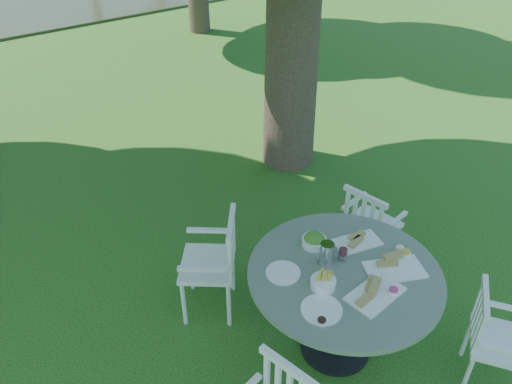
% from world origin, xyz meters
% --- Properties ---
extents(ground, '(140.00, 140.00, 0.00)m').
position_xyz_m(ground, '(0.00, 0.00, 0.00)').
color(ground, '#16440E').
rests_on(ground, ground).
extents(table, '(1.41, 1.41, 0.84)m').
position_xyz_m(table, '(-0.11, -0.99, 0.68)').
color(table, black).
rests_on(table, ground).
extents(chair_ne, '(0.47, 0.50, 0.88)m').
position_xyz_m(chair_ne, '(0.80, -0.45, 0.52)').
color(chair_ne, white).
rests_on(chair_ne, ground).
extents(chair_nw, '(0.65, 0.66, 0.95)m').
position_xyz_m(chair_nw, '(-0.58, -0.04, 0.56)').
color(chair_nw, white).
rests_on(chair_nw, ground).
extents(chair_se, '(0.58, 0.57, 0.85)m').
position_xyz_m(chair_se, '(0.53, -1.83, 0.50)').
color(chair_se, white).
rests_on(chair_se, ground).
extents(tableware, '(1.06, 0.87, 0.20)m').
position_xyz_m(tableware, '(-0.14, -0.95, 0.88)').
color(tableware, white).
rests_on(tableware, table).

